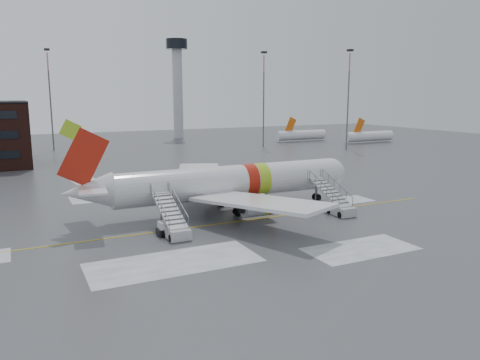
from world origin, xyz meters
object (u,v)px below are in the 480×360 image
airstair_fwd (337,204)px  pushback_tug (168,229)px  airstair_aft (174,225)px  airliner (225,183)px

airstair_fwd → pushback_tug: airstair_fwd is taller
airstair_aft → pushback_tug: airstair_aft is taller
airstair_aft → airstair_fwd: bearing=0.0°
airstair_fwd → pushback_tug: bearing=178.4°
airstair_aft → airliner: bearing=37.8°
airstair_fwd → airstair_aft: same height
airstair_aft → pushback_tug: bearing=129.3°
airliner → airstair_fwd: size_ratio=4.55×
airliner → airstair_fwd: (11.16, -6.54, -2.35)m
airstair_fwd → airstair_aft: size_ratio=1.00×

